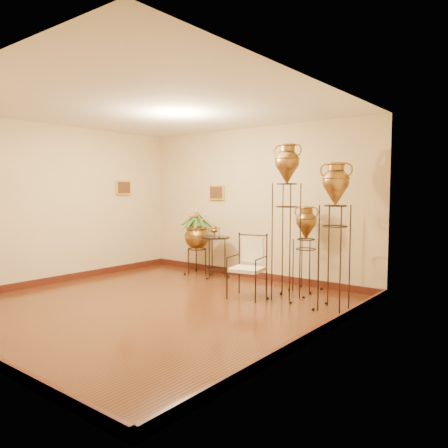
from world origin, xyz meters
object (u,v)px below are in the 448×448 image
Objects in this scene: side_table at (215,256)px; amphora_tall at (286,220)px; amphora_mid at (335,235)px; armchair at (247,267)px; planter_urn at (197,234)px.

amphora_tall is at bearing -18.15° from side_table.
side_table is at bearing 164.73° from amphora_mid.
side_table reaches higher than armchair.
amphora_tall is 1.66× the size of planter_urn.
amphora_mid is 1.45× the size of planter_urn.
side_table is at bearing -8.58° from planter_urn.
amphora_tall is 0.85m from amphora_mid.
side_table is (0.55, -0.08, -0.38)m from planter_urn.
amphora_mid reaches higher than side_table.
planter_urn is (-2.43, 0.70, -0.41)m from amphora_tall.
planter_urn is 0.67m from side_table.
amphora_tall reaches higher than armchair.
side_table is (-2.71, 0.74, -0.63)m from amphora_mid.
armchair is at bearing -33.84° from side_table.
amphora_tall is 2.40× the size of side_table.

